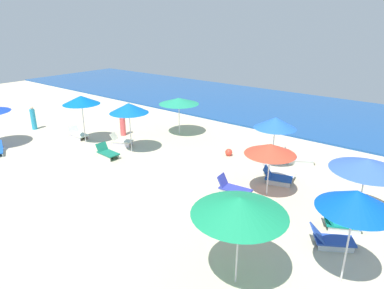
# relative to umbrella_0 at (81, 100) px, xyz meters

# --- Properties ---
(ocean) EXTENTS (60.00, 12.54, 0.12)m
(ocean) POSITION_rel_umbrella_0_xyz_m (5.96, 14.71, -2.47)
(ocean) COLOR #194A90
(ocean) RESTS_ON ground_plane
(umbrella_0) EXTENTS (2.08, 2.08, 2.78)m
(umbrella_0) POSITION_rel_umbrella_0_xyz_m (0.00, 0.00, 0.00)
(umbrella_0) COLOR silver
(umbrella_0) RESTS_ON ground_plane
(lounge_chair_0_0) EXTENTS (1.43, 0.72, 0.65)m
(lounge_chair_0_0) POSITION_rel_umbrella_0_xyz_m (-1.05, 0.20, -2.29)
(lounge_chair_0_0) COLOR silver
(lounge_chair_0_0) RESTS_ON ground_plane
(umbrella_1) EXTENTS (2.45, 2.45, 2.32)m
(umbrella_1) POSITION_rel_umbrella_0_xyz_m (3.33, 4.57, -0.40)
(umbrella_1) COLOR silver
(umbrella_1) RESTS_ON ground_plane
(umbrella_2) EXTENTS (2.01, 2.01, 2.46)m
(umbrella_2) POSITION_rel_umbrella_0_xyz_m (10.08, 3.72, -0.34)
(umbrella_2) COLOR silver
(umbrella_2) RESTS_ON ground_plane
(lounge_chair_2_0) EXTENTS (1.53, 1.25, 0.76)m
(lounge_chair_2_0) POSITION_rel_umbrella_0_xyz_m (10.97, 4.81, -2.28)
(lounge_chair_2_0) COLOR silver
(lounge_chair_2_0) RESTS_ON ground_plane
(lounge_chair_2_1) EXTENTS (1.54, 0.84, 0.69)m
(lounge_chair_2_1) POSITION_rel_umbrella_0_xyz_m (10.89, 2.64, -2.28)
(lounge_chair_2_1) COLOR silver
(lounge_chair_2_1) RESTS_ON ground_plane
(umbrella_3) EXTENTS (2.50, 2.50, 2.64)m
(umbrella_3) POSITION_rel_umbrella_0_xyz_m (12.88, -4.21, -0.14)
(umbrella_3) COLOR silver
(umbrella_3) RESTS_ON ground_plane
(umbrella_4) EXTENTS (2.04, 2.04, 2.23)m
(umbrella_4) POSITION_rel_umbrella_0_xyz_m (11.25, 0.85, -0.52)
(umbrella_4) COLOR silver
(umbrella_4) RESTS_ON ground_plane
(lounge_chair_4_0) EXTENTS (1.45, 0.73, 0.76)m
(lounge_chair_4_0) POSITION_rel_umbrella_0_xyz_m (10.17, -0.01, -2.26)
(lounge_chair_4_0) COLOR silver
(lounge_chair_4_0) RESTS_ON ground_plane
(lounge_chair_4_1) EXTENTS (1.39, 0.99, 0.69)m
(lounge_chair_4_1) POSITION_rel_umbrella_0_xyz_m (11.10, 2.07, -2.26)
(lounge_chair_4_1) COLOR silver
(lounge_chair_4_1) RESTS_ON ground_plane
(umbrella_5) EXTENTS (1.93, 1.93, 2.83)m
(umbrella_5) POSITION_rel_umbrella_0_xyz_m (15.14, -2.40, 0.02)
(umbrella_5) COLOR silver
(umbrella_5) RESTS_ON ground_plane
(lounge_chair_5_0) EXTENTS (1.47, 1.23, 0.69)m
(lounge_chair_5_0) POSITION_rel_umbrella_0_xyz_m (14.40, -1.00, -2.28)
(lounge_chair_5_0) COLOR silver
(lounge_chair_5_0) RESTS_ON ground_plane
(umbrella_7) EXTENTS (2.06, 2.06, 2.71)m
(umbrella_7) POSITION_rel_umbrella_0_xyz_m (3.25, 0.66, -0.09)
(umbrella_7) COLOR silver
(umbrella_7) RESTS_ON ground_plane
(lounge_chair_7_0) EXTENTS (1.33, 1.02, 0.72)m
(lounge_chair_7_0) POSITION_rel_umbrella_0_xyz_m (2.06, 0.94, -2.26)
(lounge_chair_7_0) COLOR silver
(lounge_chair_7_0) RESTS_ON ground_plane
(lounge_chair_7_1) EXTENTS (1.30, 0.71, 0.70)m
(lounge_chair_7_1) POSITION_rel_umbrella_0_xyz_m (2.87, -0.68, -2.27)
(lounge_chair_7_1) COLOR silver
(lounge_chair_7_1) RESTS_ON ground_plane
(umbrella_8) EXTENTS (2.46, 2.46, 2.31)m
(umbrella_8) POSITION_rel_umbrella_0_xyz_m (14.63, 1.33, -0.44)
(umbrella_8) COLOR silver
(umbrella_8) RESTS_ON ground_plane
(lounge_chair_8_0) EXTENTS (1.42, 1.13, 0.68)m
(lounge_chair_8_0) POSITION_rel_umbrella_0_xyz_m (14.32, 0.21, -2.30)
(lounge_chair_8_0) COLOR silver
(lounge_chair_8_0) RESTS_ON ground_plane
(beachgoer_1) EXTENTS (0.45, 0.45, 1.54)m
(beachgoer_1) POSITION_rel_umbrella_0_xyz_m (-4.79, -0.57, -1.82)
(beachgoer_1) COLOR #289CC1
(beachgoer_1) RESTS_ON ground_plane
(beachgoer_2) EXTENTS (0.42, 0.42, 1.62)m
(beachgoer_2) POSITION_rel_umbrella_0_xyz_m (0.72, 2.25, -1.78)
(beachgoer_2) COLOR #F95958
(beachgoer_2) RESTS_ON ground_plane
(beach_ball_1) EXTENTS (0.38, 0.38, 0.38)m
(beach_ball_1) POSITION_rel_umbrella_0_xyz_m (7.71, 3.48, -2.34)
(beach_ball_1) COLOR #EA3F2D
(beach_ball_1) RESTS_ON ground_plane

